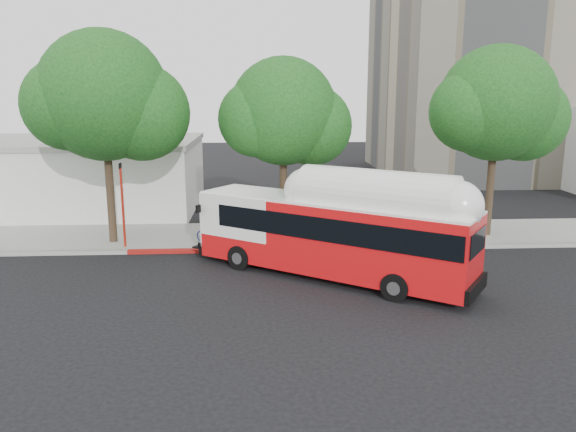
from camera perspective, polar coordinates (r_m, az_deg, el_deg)
name	(u,v)px	position (r m, az deg, el deg)	size (l,w,h in m)	color
ground	(317,279)	(21.62, 2.98, -6.39)	(120.00, 120.00, 0.00)	black
sidewalk	(303,235)	(27.81, 1.54, -1.92)	(60.00, 5.00, 0.15)	gray
curb_strip	(308,249)	(25.31, 2.03, -3.38)	(60.00, 0.30, 0.15)	gray
red_curb_segment	(241,250)	(25.21, -4.79, -3.46)	(10.00, 0.32, 0.16)	maroon
street_tree_left	(115,101)	(26.64, -17.16, 11.12)	(6.67, 5.80, 9.74)	#2D2116
street_tree_mid	(292,116)	(26.47, 0.39, 10.14)	(5.75, 5.00, 8.62)	#2D2116
street_tree_right	(505,108)	(28.71, 21.17, 10.20)	(6.21, 5.40, 9.18)	#2D2116
low_commercial_bldg	(62,174)	(36.60, -21.97, 3.98)	(16.20, 10.20, 4.25)	silver
transit_bus	(333,237)	(21.36, 4.54, -2.12)	(10.71, 8.40, 3.46)	red
signal_pole	(123,206)	(26.05, -16.44, 0.98)	(0.11, 0.37, 3.95)	#B22113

